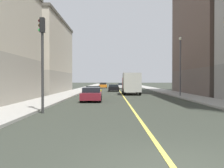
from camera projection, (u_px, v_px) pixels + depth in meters
ground_plane at (171, 165)px, 6.55m from camera, size 400.00×400.00×0.00m
sidewalk_left at (157, 90)px, 55.54m from camera, size 3.17×168.00×0.15m
sidewalk_right at (81, 90)px, 55.55m from camera, size 3.17×168.00×0.15m
lane_center_stripe at (119, 90)px, 55.54m from camera, size 0.16×154.00×0.01m
building_right_midblock at (28, 56)px, 43.88m from camera, size 11.76×19.87×11.69m
traffic_light_right_near at (42, 51)px, 16.70m from camera, size 0.40×0.32×5.86m
street_lamp_left_near at (180, 60)px, 32.38m from camera, size 0.36×0.36×6.99m
car_maroon at (92, 94)px, 26.03m from camera, size 2.02×4.35×1.33m
car_white at (122, 86)px, 63.97m from camera, size 1.89×4.45×1.28m
car_orange at (103, 85)px, 68.54m from camera, size 2.01×4.16×1.39m
car_black at (114, 88)px, 49.16m from camera, size 1.93×4.32×1.24m
car_yellow at (93, 92)px, 32.18m from camera, size 1.90×4.08×1.32m
box_truck at (131, 83)px, 38.33m from camera, size 2.38×6.98×2.99m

